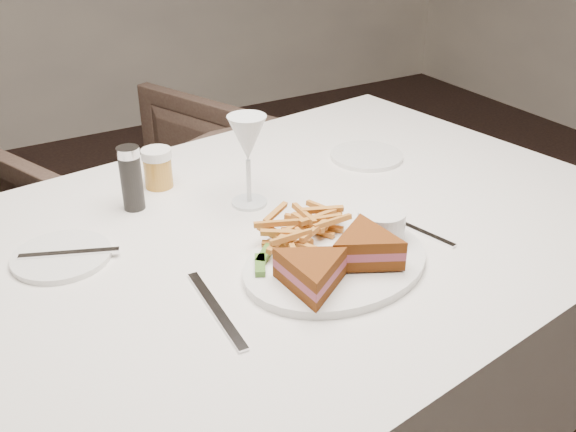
# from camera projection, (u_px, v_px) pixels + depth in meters

# --- Properties ---
(table) EXTENTS (1.47, 1.08, 0.75)m
(table) POSITION_uv_depth(u_px,v_px,m) (276.00, 388.00, 1.32)
(table) COLOR white
(table) RESTS_ON ground
(chair_far) EXTENTS (0.90, 0.88, 0.73)m
(chair_far) POSITION_uv_depth(u_px,v_px,m) (142.00, 214.00, 2.00)
(chair_far) COLOR #47352B
(chair_far) RESTS_ON ground
(table_setting) EXTENTS (0.84, 0.61, 0.18)m
(table_setting) POSITION_uv_depth(u_px,v_px,m) (293.00, 224.00, 1.08)
(table_setting) COLOR white
(table_setting) RESTS_ON table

